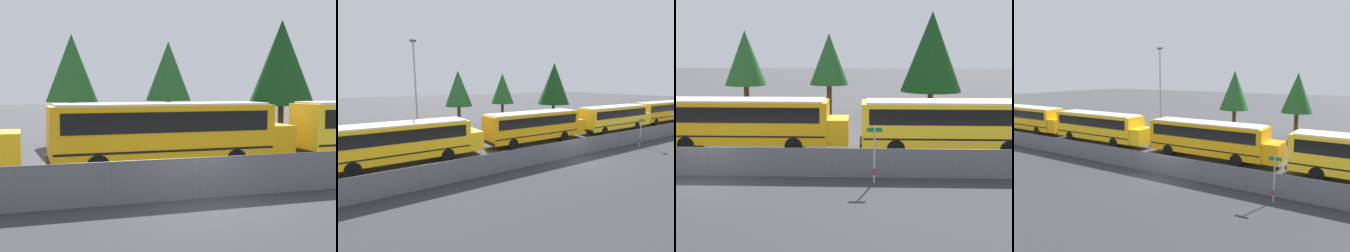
{
  "view_description": "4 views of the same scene",
  "coord_description": "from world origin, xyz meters",
  "views": [
    {
      "loc": [
        -5.81,
        -14.73,
        3.79
      ],
      "look_at": [
        0.29,
        4.6,
        2.15
      ],
      "focal_mm": 50.0,
      "sensor_mm": 36.0,
      "label": 1
    },
    {
      "loc": [
        -15.7,
        -14.49,
        6.11
      ],
      "look_at": [
        -3.21,
        5.09,
        2.13
      ],
      "focal_mm": 28.0,
      "sensor_mm": 36.0,
      "label": 2
    },
    {
      "loc": [
        7.49,
        -21.83,
        6.41
      ],
      "look_at": [
        6.48,
        4.76,
        1.69
      ],
      "focal_mm": 50.0,
      "sensor_mm": 36.0,
      "label": 3
    },
    {
      "loc": [
        13.06,
        -18.31,
        7.12
      ],
      "look_at": [
        -2.4,
        6.17,
        2.49
      ],
      "focal_mm": 35.0,
      "sensor_mm": 36.0,
      "label": 4
    }
  ],
  "objects": [
    {
      "name": "ground_plane",
      "position": [
        0.0,
        0.0,
        0.0
      ],
      "size": [
        200.0,
        200.0,
        0.0
      ],
      "primitive_type": "plane",
      "color": "#424244"
    },
    {
      "name": "tree_2",
      "position": [
        -2.42,
        17.9,
        5.14
      ],
      "size": [
        3.56,
        3.56,
        7.49
      ],
      "color": "#51381E",
      "rests_on": "ground_plane"
    },
    {
      "name": "tree_1",
      "position": [
        4.68,
        18.44,
        5.02
      ],
      "size": [
        3.36,
        3.36,
        7.25
      ],
      "color": "#51381E",
      "rests_on": "ground_plane"
    },
    {
      "name": "tree_0",
      "position": [
        13.13,
        16.66,
        5.72
      ],
      "size": [
        4.95,
        4.95,
        8.96
      ],
      "color": "#51381E",
      "rests_on": "ground_plane"
    },
    {
      "name": "school_bus_2",
      "position": [
        0.63,
        5.72,
        1.87
      ],
      "size": [
        11.55,
        2.53,
        3.12
      ],
      "color": "orange",
      "rests_on": "ground_plane"
    },
    {
      "name": "fence",
      "position": [
        0.0,
        -0.0,
        0.74
      ],
      "size": [
        73.06,
        0.07,
        1.44
      ],
      "color": "#9EA0A5",
      "rests_on": "ground_plane"
    }
  ]
}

